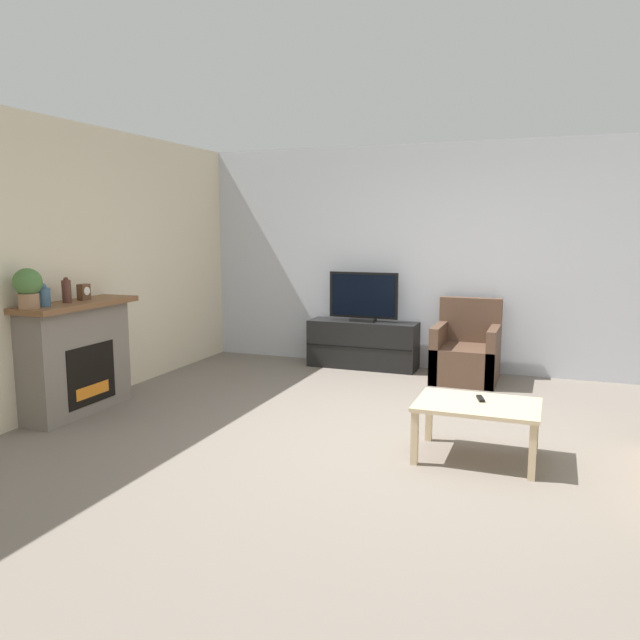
{
  "coord_description": "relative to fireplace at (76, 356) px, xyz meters",
  "views": [
    {
      "loc": [
        1.16,
        -4.69,
        1.72
      ],
      "look_at": [
        -0.9,
        0.75,
        0.85
      ],
      "focal_mm": 35.0,
      "sensor_mm": 36.0,
      "label": 1
    }
  ],
  "objects": [
    {
      "name": "mantel_vase_left",
      "position": [
        0.02,
        -0.37,
        0.6
      ],
      "size": [
        0.12,
        0.12,
        0.2
      ],
      "color": "#385670",
      "rests_on": "fireplace"
    },
    {
      "name": "tv_stand",
      "position": [
        1.93,
        2.75,
        -0.25
      ],
      "size": [
        1.34,
        0.41,
        0.58
      ],
      "color": "black",
      "rests_on": "ground"
    },
    {
      "name": "ground_plane",
      "position": [
        2.94,
        0.21,
        -0.53
      ],
      "size": [
        24.0,
        24.0,
        0.0
      ],
      "primitive_type": "plane",
      "color": "slate"
    },
    {
      "name": "potted_plant",
      "position": [
        0.02,
        -0.53,
        0.7
      ],
      "size": [
        0.23,
        0.23,
        0.34
      ],
      "color": "#936B4C",
      "rests_on": "fireplace"
    },
    {
      "name": "fireplace",
      "position": [
        0.0,
        0.0,
        0.0
      ],
      "size": [
        0.45,
        1.24,
        1.05
      ],
      "color": "slate",
      "rests_on": "ground"
    },
    {
      "name": "mantel_vase_centre_left",
      "position": [
        0.02,
        -0.09,
        0.62
      ],
      "size": [
        0.08,
        0.08,
        0.23
      ],
      "color": "#512D23",
      "rests_on": "fireplace"
    },
    {
      "name": "armchair",
      "position": [
        3.21,
        2.55,
        -0.24
      ],
      "size": [
        0.7,
        0.76,
        0.91
      ],
      "color": "brown",
      "rests_on": "ground"
    },
    {
      "name": "tv",
      "position": [
        1.93,
        2.75,
        0.32
      ],
      "size": [
        0.86,
        0.18,
        0.6
      ],
      "color": "black",
      "rests_on": "tv_stand"
    },
    {
      "name": "remote",
      "position": [
        3.63,
        0.2,
        -0.09
      ],
      "size": [
        0.08,
        0.16,
        0.02
      ],
      "rotation": [
        0.0,
        0.0,
        0.29
      ],
      "color": "black",
      "rests_on": "coffee_table"
    },
    {
      "name": "mantel_clock",
      "position": [
        0.02,
        0.12,
        0.59
      ],
      "size": [
        0.08,
        0.11,
        0.15
      ],
      "color": "brown",
      "rests_on": "fireplace"
    },
    {
      "name": "wall_left",
      "position": [
        -0.2,
        0.21,
        0.82
      ],
      "size": [
        0.06,
        12.0,
        2.7
      ],
      "color": "beige",
      "rests_on": "ground"
    },
    {
      "name": "coffee_table",
      "position": [
        3.62,
        0.11,
        -0.16
      ],
      "size": [
        0.9,
        0.63,
        0.43
      ],
      "color": "#CCB289",
      "rests_on": "ground"
    },
    {
      "name": "wall_back",
      "position": [
        2.94,
        3.03,
        0.82
      ],
      "size": [
        12.0,
        0.06,
        2.7
      ],
      "color": "silver",
      "rests_on": "ground"
    }
  ]
}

